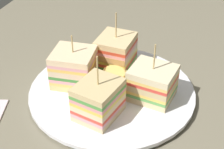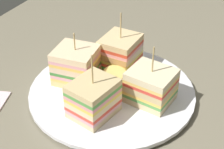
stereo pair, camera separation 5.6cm
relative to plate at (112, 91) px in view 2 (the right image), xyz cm
name	(u,v)px [view 2 (the right image)]	position (x,y,z in cm)	size (l,w,h in cm)	color
ground_plane	(112,99)	(0.00, 0.00, -1.63)	(115.37, 76.87, 1.80)	#766E5A
plate	(112,91)	(0.00, 0.00, 0.00)	(28.02, 28.02, 1.21)	white
sandwich_wedge_0	(120,53)	(-6.59, -1.37, 3.61)	(7.34, 6.49, 10.98)	#CFB285
sandwich_wedge_1	(77,65)	(-0.14, -6.73, 3.52)	(7.04, 7.43, 9.17)	#D4C67C
sandwich_wedge_2	(93,98)	(6.74, 0.00, 3.34)	(8.03, 7.11, 10.51)	beige
sandwich_wedge_3	(150,86)	(0.03, 6.73, 3.22)	(7.19, 7.83, 9.85)	beige
chip_pile	(117,81)	(-0.80, 0.49, 1.81)	(7.26, 7.25, 3.11)	#EEC06E
salad_garnish	(99,56)	(-8.02, -6.47, 1.03)	(6.84, 6.16, 1.32)	#51B03D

